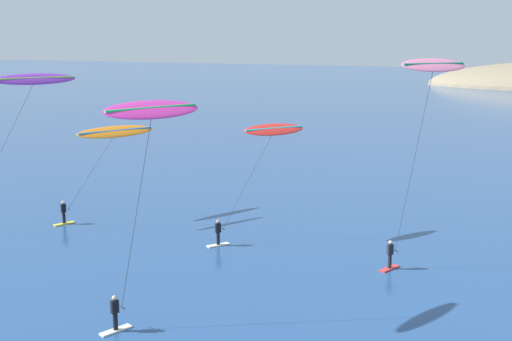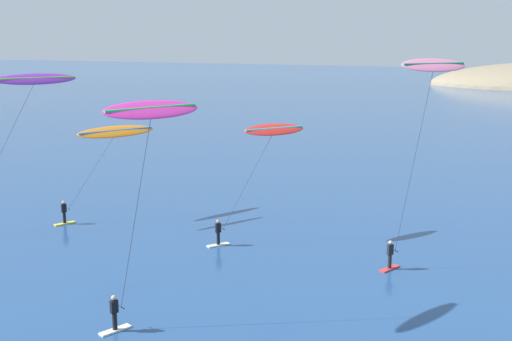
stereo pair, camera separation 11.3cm
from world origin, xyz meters
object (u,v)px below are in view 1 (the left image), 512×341
kitesurfer_orange (112,137)px  kitesurfer_pink (430,84)px  kitesurfer_purple (29,92)px  kitesurfer_red (269,140)px  kitesurfer_magenta (149,126)px

kitesurfer_orange → kitesurfer_pink: bearing=-2.3°
kitesurfer_purple → kitesurfer_pink: size_ratio=0.90×
kitesurfer_red → kitesurfer_pink: bearing=-4.8°
kitesurfer_purple → kitesurfer_pink: 26.41m
kitesurfer_purple → kitesurfer_pink: kitesurfer_pink is taller
kitesurfer_red → kitesurfer_magenta: size_ratio=0.74×
kitesurfer_pink → kitesurfer_red: size_ratio=1.58×
kitesurfer_orange → kitesurfer_magenta: bearing=-46.9°
kitesurfer_pink → kitesurfer_red: (-10.20, 0.85, -3.93)m
kitesurfer_orange → kitesurfer_magenta: 19.38m
kitesurfer_red → kitesurfer_magenta: kitesurfer_magenta is taller
kitesurfer_pink → kitesurfer_orange: (-22.80, 0.92, -4.61)m
kitesurfer_red → kitesurfer_magenta: (0.43, -13.89, 2.58)m
kitesurfer_orange → kitesurfer_magenta: (13.04, -13.96, 3.26)m
kitesurfer_orange → kitesurfer_magenta: kitesurfer_magenta is taller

